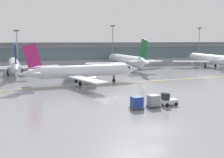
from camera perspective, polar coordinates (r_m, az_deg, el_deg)
The scene contains 13 objects.
ground_plane at distance 31.51m, azimuth 9.79°, elevation -11.04°, with size 400.00×400.00×0.00m, color gray.
taxiway_centreline_stripe at distance 61.16m, azimuth -5.59°, elevation -1.32°, with size 110.00×0.36×0.01m, color yellow.
terminal_concourse at distance 109.43m, azimuth -9.95°, elevation 5.57°, with size 175.93×11.00×9.60m.
gate_airplane_1 at distance 84.58m, azimuth -20.80°, elevation 2.96°, with size 27.84×30.08×9.96m.
gate_airplane_2 at distance 93.99m, azimuth 3.04°, elevation 4.23°, with size 31.01×33.49×11.09m.
gate_airplane_3 at distance 107.67m, azimuth 20.58°, elevation 4.23°, with size 30.52×32.96×10.91m.
taxiing_regional_jet at distance 62.57m, azimuth -6.34°, elevation 1.64°, with size 29.86×27.71×9.89m.
baggage_tug at distance 42.78m, azimuth 12.30°, elevation -4.60°, with size 2.70×1.79×2.10m.
cargo_dolly_lead at distance 41.33m, azimuth 9.17°, elevation -4.74°, with size 2.21×1.75×1.94m.
cargo_dolly_trailing at distance 39.95m, azimuth 5.52°, elevation -5.14°, with size 2.21×1.75×1.94m.
apron_light_mast_1 at distance 99.90m, azimuth -20.24°, elevation 6.50°, with size 1.80×0.36×14.07m.
apron_light_mast_2 at distance 106.46m, azimuth 0.14°, elevation 7.77°, with size 1.80×0.36×16.43m.
apron_light_mast_3 at distance 125.89m, azimuth 18.68°, elevation 7.38°, with size 1.80×0.36×16.08m.
Camera 1 is at (-13.61, -26.39, 10.55)m, focal length 41.30 mm.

